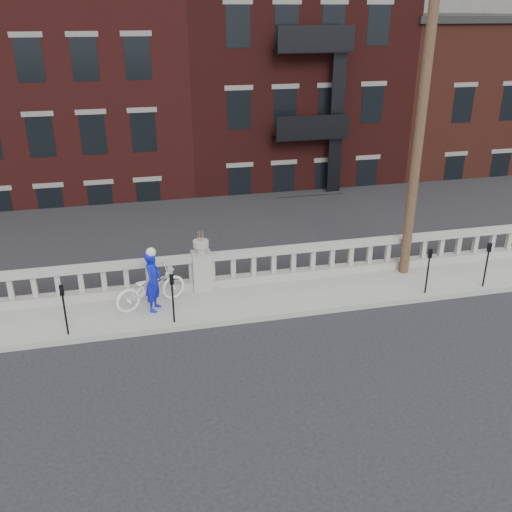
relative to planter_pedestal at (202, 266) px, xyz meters
The scene contains 12 objects.
ground 4.04m from the planter_pedestal, 90.00° to the right, with size 120.00×120.00×0.00m, color black.
sidewalk 1.21m from the planter_pedestal, 90.00° to the right, with size 32.00×2.20×0.15m, color gray.
balustrade 0.19m from the planter_pedestal, ahead, with size 28.00×0.34×1.03m.
planter_pedestal is the anchor object (origin of this frame).
lower_level 19.19m from the planter_pedestal, 88.31° to the left, with size 80.00×44.00×20.80m.
utility_pole 7.61m from the planter_pedestal, ahead, with size 1.60×0.28×10.00m.
parking_meter_a 4.07m from the planter_pedestal, 153.73° to the right, with size 0.10×0.09×1.36m.
parking_meter_b 2.07m from the planter_pedestal, 119.18° to the right, with size 0.10×0.09×1.36m.
parking_meter_c 6.40m from the planter_pedestal, 16.33° to the right, with size 0.10×0.09×1.36m.
parking_meter_d 8.20m from the planter_pedestal, 12.68° to the right, with size 0.10×0.09×1.36m.
bicycle 1.68m from the planter_pedestal, 154.09° to the right, with size 0.71×2.04×1.07m, color white.
cyclist 1.75m from the planter_pedestal, 145.27° to the right, with size 0.62×0.40×1.69m, color #0B16B3.
Camera 1 is at (-1.90, -10.85, 7.64)m, focal length 40.00 mm.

